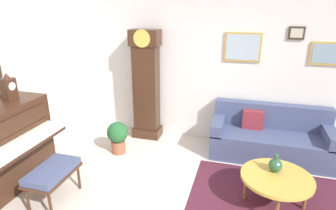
{
  "coord_description": "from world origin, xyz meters",
  "views": [
    {
      "loc": [
        0.85,
        -2.57,
        2.41
      ],
      "look_at": [
        -0.24,
        1.28,
        0.99
      ],
      "focal_mm": 30.06,
      "sensor_mm": 36.0,
      "label": 1
    }
  ],
  "objects_px": {
    "coffee_table": "(277,178)",
    "green_jug": "(275,165)",
    "potted_plant": "(118,135)",
    "mantel_clock": "(9,88)",
    "grandfather_clock": "(146,88)",
    "couch": "(270,138)",
    "piano_bench": "(53,173)"
  },
  "relations": [
    {
      "from": "potted_plant",
      "to": "mantel_clock",
      "type": "bearing_deg",
      "value": -137.05
    },
    {
      "from": "grandfather_clock",
      "to": "couch",
      "type": "bearing_deg",
      "value": -3.58
    },
    {
      "from": "coffee_table",
      "to": "couch",
      "type": "bearing_deg",
      "value": 90.46
    },
    {
      "from": "couch",
      "to": "piano_bench",
      "type": "bearing_deg",
      "value": -143.59
    },
    {
      "from": "grandfather_clock",
      "to": "coffee_table",
      "type": "xyz_separation_m",
      "value": [
        2.24,
        -1.45,
        -0.58
      ]
    },
    {
      "from": "grandfather_clock",
      "to": "potted_plant",
      "type": "bearing_deg",
      "value": -108.61
    },
    {
      "from": "couch",
      "to": "mantel_clock",
      "type": "bearing_deg",
      "value": -155.5
    },
    {
      "from": "couch",
      "to": "potted_plant",
      "type": "distance_m",
      "value": 2.56
    },
    {
      "from": "coffee_table",
      "to": "mantel_clock",
      "type": "distance_m",
      "value": 3.71
    },
    {
      "from": "grandfather_clock",
      "to": "mantel_clock",
      "type": "bearing_deg",
      "value": -127.05
    },
    {
      "from": "piano_bench",
      "to": "couch",
      "type": "height_order",
      "value": "couch"
    },
    {
      "from": "green_jug",
      "to": "potted_plant",
      "type": "bearing_deg",
      "value": 167.04
    },
    {
      "from": "green_jug",
      "to": "potted_plant",
      "type": "distance_m",
      "value": 2.54
    },
    {
      "from": "grandfather_clock",
      "to": "couch",
      "type": "relative_size",
      "value": 1.07
    },
    {
      "from": "grandfather_clock",
      "to": "coffee_table",
      "type": "distance_m",
      "value": 2.73
    },
    {
      "from": "coffee_table",
      "to": "green_jug",
      "type": "xyz_separation_m",
      "value": [
        -0.02,
        0.12,
        0.12
      ]
    },
    {
      "from": "coffee_table",
      "to": "potted_plant",
      "type": "bearing_deg",
      "value": 164.65
    },
    {
      "from": "coffee_table",
      "to": "potted_plant",
      "type": "distance_m",
      "value": 2.59
    },
    {
      "from": "mantel_clock",
      "to": "green_jug",
      "type": "bearing_deg",
      "value": 6.9
    },
    {
      "from": "green_jug",
      "to": "coffee_table",
      "type": "bearing_deg",
      "value": -79.61
    },
    {
      "from": "grandfather_clock",
      "to": "mantel_clock",
      "type": "relative_size",
      "value": 5.34
    },
    {
      "from": "green_jug",
      "to": "potted_plant",
      "type": "height_order",
      "value": "green_jug"
    },
    {
      "from": "coffee_table",
      "to": "potted_plant",
      "type": "height_order",
      "value": "potted_plant"
    },
    {
      "from": "coffee_table",
      "to": "green_jug",
      "type": "height_order",
      "value": "green_jug"
    },
    {
      "from": "grandfather_clock",
      "to": "green_jug",
      "type": "xyz_separation_m",
      "value": [
        2.21,
        -1.33,
        -0.47
      ]
    },
    {
      "from": "piano_bench",
      "to": "green_jug",
      "type": "bearing_deg",
      "value": 16.74
    },
    {
      "from": "couch",
      "to": "green_jug",
      "type": "relative_size",
      "value": 7.92
    },
    {
      "from": "piano_bench",
      "to": "grandfather_clock",
      "type": "xyz_separation_m",
      "value": [
        0.49,
        2.14,
        0.56
      ]
    },
    {
      "from": "potted_plant",
      "to": "coffee_table",
      "type": "bearing_deg",
      "value": -15.35
    },
    {
      "from": "grandfather_clock",
      "to": "potted_plant",
      "type": "distance_m",
      "value": 1.03
    },
    {
      "from": "piano_bench",
      "to": "grandfather_clock",
      "type": "distance_m",
      "value": 2.27
    },
    {
      "from": "mantel_clock",
      "to": "potted_plant",
      "type": "bearing_deg",
      "value": 42.95
    }
  ]
}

